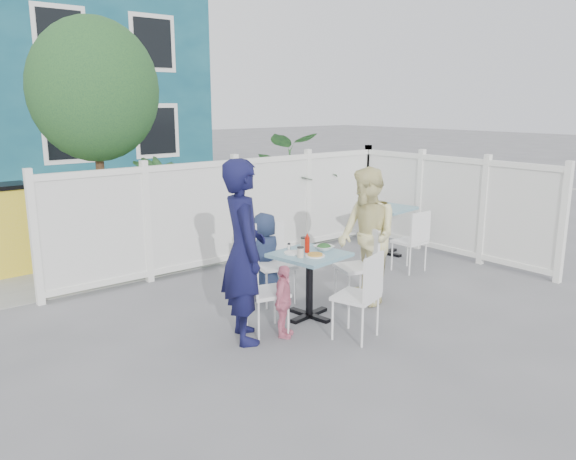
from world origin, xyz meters
TOP-DOWN VIEW (x-y plane):
  - ground at (0.00, 0.00)m, footprint 80.00×80.00m
  - near_sidewalk at (0.00, 3.80)m, footprint 24.00×2.60m
  - street at (0.00, 7.50)m, footprint 24.00×5.00m
  - far_sidewalk at (0.00, 10.60)m, footprint 24.00×1.60m
  - fence_back at (0.10, 2.40)m, footprint 5.86×0.08m
  - fence_right at (3.00, 0.60)m, footprint 0.08×3.66m
  - tree at (-1.60, 3.30)m, footprint 1.80×1.62m
  - utility_cabinet at (-2.78, 4.00)m, footprint 0.70×0.52m
  - potted_shrub_a at (-0.80, 3.10)m, footprint 1.10×1.10m
  - potted_shrub_b at (1.81, 3.00)m, footprint 2.12×2.19m
  - main_table at (-0.51, 0.00)m, footprint 0.82×0.82m
  - spare_table at (2.28, 1.30)m, footprint 0.84×0.84m
  - chair_left at (-1.22, -0.01)m, footprint 0.50×0.51m
  - chair_right at (0.30, -0.04)m, footprint 0.53×0.54m
  - chair_back at (-0.49, 0.73)m, footprint 0.53×0.52m
  - chair_near at (-0.49, -0.82)m, footprint 0.53×0.52m
  - chair_spare at (1.84, 0.38)m, footprint 0.41×0.40m
  - man at (-1.43, -0.03)m, footprint 0.68×0.81m
  - woman at (0.36, -0.06)m, footprint 0.87×0.98m
  - boy at (-0.50, 0.87)m, footprint 0.59×0.44m
  - toddler at (-1.08, -0.24)m, footprint 0.48×0.43m
  - plate_main at (-0.55, -0.13)m, footprint 0.22×0.22m
  - plate_side at (-0.66, 0.11)m, footprint 0.22×0.22m
  - salad_bowl at (-0.29, 0.00)m, footprint 0.22×0.22m
  - coffee_cup_a at (-0.70, -0.07)m, footprint 0.07×0.07m
  - coffee_cup_b at (-0.42, 0.20)m, footprint 0.08×0.08m
  - ketchup_bottle at (-0.51, 0.05)m, footprint 0.06×0.06m
  - salt_shaker at (-0.61, 0.25)m, footprint 0.03×0.03m
  - pepper_shaker at (-0.58, 0.28)m, footprint 0.03×0.03m

SIDE VIEW (x-z plane):
  - ground at x=0.00m, z-range 0.00..0.00m
  - street at x=0.00m, z-range 0.00..0.01m
  - near_sidewalk at x=0.00m, z-range 0.00..0.01m
  - far_sidewalk at x=0.00m, z-range 0.00..0.01m
  - toddler at x=-1.08m, z-range 0.00..0.78m
  - chair_spare at x=1.84m, z-range 0.07..0.98m
  - chair_left at x=-1.22m, z-range 0.08..1.00m
  - chair_near at x=-0.49m, z-range 0.08..1.01m
  - boy at x=-0.50m, z-range 0.00..1.10m
  - chair_right at x=0.30m, z-range 0.08..1.03m
  - chair_back at x=-0.49m, z-range 0.08..1.06m
  - main_table at x=-0.51m, z-range 0.21..0.98m
  - spare_table at x=2.28m, z-range 0.22..1.00m
  - utility_cabinet at x=-2.78m, z-range 0.00..1.25m
  - plate_main at x=-0.55m, z-range 0.77..0.78m
  - plate_side at x=-0.66m, z-range 0.77..0.78m
  - fence_right at x=3.00m, z-range -0.02..1.58m
  - fence_back at x=0.10m, z-range -0.02..1.58m
  - salad_bowl at x=-0.29m, z-range 0.77..0.82m
  - salt_shaker at x=-0.61m, z-range 0.77..0.83m
  - pepper_shaker at x=-0.58m, z-range 0.77..0.84m
  - potted_shrub_a at x=-0.80m, z-range 0.00..1.62m
  - coffee_cup_a at x=-0.70m, z-range 0.77..0.88m
  - coffee_cup_b at x=-0.42m, z-range 0.77..0.89m
  - woman at x=0.36m, z-range 0.00..1.68m
  - ketchup_bottle at x=-0.51m, z-range 0.77..0.94m
  - potted_shrub_b at x=1.81m, z-range 0.00..1.87m
  - man at x=-1.43m, z-range 0.00..1.90m
  - tree at x=-1.60m, z-range 0.80..4.39m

